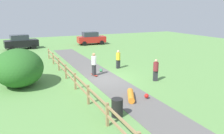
# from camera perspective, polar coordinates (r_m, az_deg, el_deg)

# --- Properties ---
(ground_plane) EXTENTS (60.00, 60.00, 0.00)m
(ground_plane) POSITION_cam_1_polar(r_m,az_deg,el_deg) (16.39, -1.97, -3.12)
(ground_plane) COLOR #60934C
(asphalt_path) EXTENTS (2.40, 28.00, 0.02)m
(asphalt_path) POSITION_cam_1_polar(r_m,az_deg,el_deg) (16.39, -1.97, -3.09)
(asphalt_path) COLOR #605E5B
(asphalt_path) RESTS_ON ground_plane
(wooden_fence) EXTENTS (0.12, 18.12, 1.10)m
(wooden_fence) POSITION_cam_1_polar(r_m,az_deg,el_deg) (15.42, -10.92, -1.93)
(wooden_fence) COLOR #997A51
(wooden_fence) RESTS_ON ground_plane
(bush_large) EXTENTS (3.21, 3.86, 2.53)m
(bush_large) POSITION_cam_1_polar(r_m,az_deg,el_deg) (15.85, -23.25, -0.17)
(bush_large) COLOR #286023
(bush_large) RESTS_ON ground_plane
(trash_bin) EXTENTS (0.56, 0.56, 0.90)m
(trash_bin) POSITION_cam_1_polar(r_m,az_deg,el_deg) (10.61, 1.37, -10.60)
(trash_bin) COLOR black
(trash_bin) RESTS_ON ground_plane
(skater_riding) EXTENTS (0.44, 0.82, 1.81)m
(skater_riding) POSITION_cam_1_polar(r_m,az_deg,el_deg) (16.90, -4.77, 1.01)
(skater_riding) COLOR #B23326
(skater_riding) RESTS_ON asphalt_path
(skater_fallen) EXTENTS (1.45, 1.56, 0.36)m
(skater_fallen) POSITION_cam_1_polar(r_m,az_deg,el_deg) (12.74, 5.29, -7.48)
(skater_fallen) COLOR orange
(skater_fallen) RESTS_ON asphalt_path
(skateboard_loose) EXTENTS (0.47, 0.82, 0.08)m
(skateboard_loose) POSITION_cam_1_polar(r_m,az_deg,el_deg) (18.49, -2.97, -0.80)
(skateboard_loose) COLOR #338C4C
(skateboard_loose) RESTS_ON asphalt_path
(bystander_yellow) EXTENTS (0.43, 0.43, 1.63)m
(bystander_yellow) POSITION_cam_1_polar(r_m,az_deg,el_deg) (19.19, 1.63, 2.24)
(bystander_yellow) COLOR #2D2D33
(bystander_yellow) RESTS_ON ground_plane
(bystander_maroon) EXTENTS (0.50, 0.50, 1.62)m
(bystander_maroon) POSITION_cam_1_polar(r_m,az_deg,el_deg) (15.99, 11.39, -0.55)
(bystander_maroon) COLOR #2D2D33
(bystander_maroon) RESTS_ON ground_plane
(parked_car_red) EXTENTS (4.29, 2.18, 1.92)m
(parked_car_red) POSITION_cam_1_polar(r_m,az_deg,el_deg) (33.47, -5.49, 7.53)
(parked_car_red) COLOR red
(parked_car_red) RESTS_ON ground_plane
(parked_car_black) EXTENTS (4.36, 2.36, 1.92)m
(parked_car_black) POSITION_cam_1_polar(r_m,az_deg,el_deg) (31.60, -22.77, 6.07)
(parked_car_black) COLOR black
(parked_car_black) RESTS_ON ground_plane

